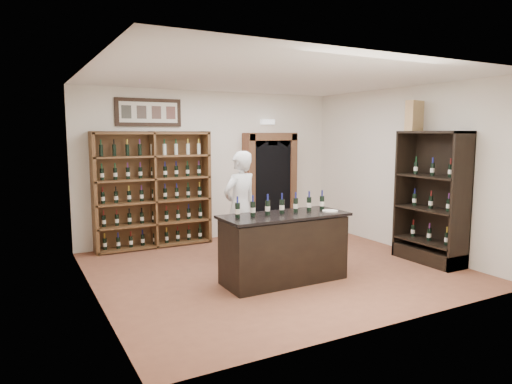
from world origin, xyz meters
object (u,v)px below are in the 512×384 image
Objects in this scene: wine_shelf at (153,190)px; counter_bottle_0 at (238,210)px; wine_crate at (414,116)px; side_cabinet at (431,218)px; tasting_counter at (284,248)px; shopkeeper at (240,207)px.

wine_shelf is 7.33× the size of counter_bottle_0.
counter_bottle_0 is at bearing 167.49° from wine_crate.
wine_shelf and side_cabinet have the same top height.
side_cabinet is 1.75m from wine_crate.
wine_shelf is 3.19m from tasting_counter.
wine_crate is (-0.07, 0.40, 1.70)m from side_cabinet.
wine_crate is at bearing 100.20° from side_cabinet.
side_cabinet reaches higher than tasting_counter.
tasting_counter is at bearing 173.72° from side_cabinet.
shopkeeper reaches higher than counter_bottle_0.
tasting_counter is 0.85× the size of side_cabinet.
shopkeeper is at bearing 62.06° from counter_bottle_0.
wine_shelf is at bearing -75.55° from shopkeeper.
wine_shelf is 4.89m from wine_crate.
wine_crate reaches higher than wine_shelf.
wine_crate is at bearing 2.16° from tasting_counter.
tasting_counter is 3.30m from wine_crate.
shopkeeper is (0.63, 1.19, -0.17)m from counter_bottle_0.
shopkeeper is (-2.81, 1.56, 0.18)m from side_cabinet.
tasting_counter is at bearing 169.08° from wine_crate.
wine_shelf is at bearing 110.56° from tasting_counter.
side_cabinet is 1.18× the size of shopkeeper.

